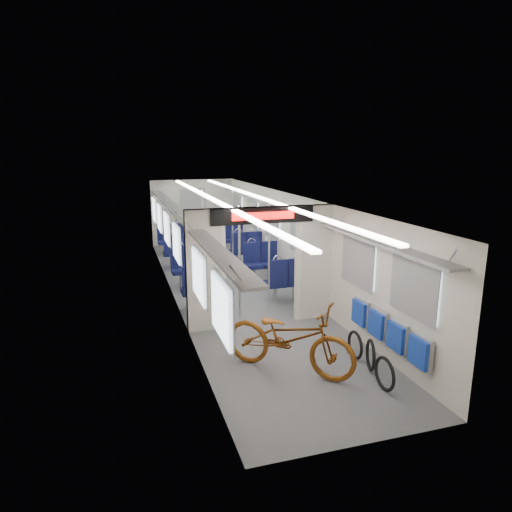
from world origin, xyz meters
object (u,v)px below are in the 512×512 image
at_px(bike_hoop_b, 370,357).
at_px(stanchion_far_right, 233,233).
at_px(seat_bay_near_left, 196,273).
at_px(seat_bay_far_right, 237,241).
at_px(stanchion_near_right, 269,257).
at_px(flip_bench, 387,330).
at_px(bike_hoop_c, 355,346).
at_px(seat_bay_far_left, 175,243).
at_px(seat_bay_near_right, 273,268).
at_px(bicycle, 289,338).
at_px(bike_hoop_a, 385,375).
at_px(stanchion_near_left, 240,263).
at_px(stanchion_far_left, 203,233).

relative_size(bike_hoop_b, stanchion_far_right, 0.22).
height_order(seat_bay_near_left, seat_bay_far_right, seat_bay_far_right).
relative_size(stanchion_near_right, stanchion_far_right, 1.00).
distance_m(flip_bench, bike_hoop_c, 0.61).
relative_size(seat_bay_far_left, stanchion_near_right, 0.90).
height_order(seat_bay_far_left, stanchion_near_right, stanchion_near_right).
bearing_deg(seat_bay_near_right, bike_hoop_c, -89.26).
bearing_deg(bicycle, bike_hoop_a, -87.55).
height_order(stanchion_near_left, stanchion_far_right, same).
relative_size(flip_bench, seat_bay_far_left, 1.01).
relative_size(bike_hoop_b, seat_bay_near_left, 0.24).
bearing_deg(bike_hoop_c, flip_bench, -41.15).
height_order(bike_hoop_b, stanchion_far_left, stanchion_far_left).
bearing_deg(stanchion_far_right, bike_hoop_c, -83.33).
relative_size(flip_bench, stanchion_near_left, 0.91).
height_order(seat_bay_near_left, stanchion_near_right, stanchion_near_right).
distance_m(bike_hoop_a, seat_bay_near_left, 5.33).
xyz_separation_m(bicycle, stanchion_near_right, (0.61, 2.77, 0.60)).
bearing_deg(stanchion_near_left, stanchion_far_right, 78.25).
bearing_deg(seat_bay_near_right, seat_bay_far_right, 90.00).
xyz_separation_m(seat_bay_near_left, stanchion_far_right, (1.27, 1.56, 0.60)).
distance_m(bike_hoop_a, bike_hoop_b, 0.60).
bearing_deg(seat_bay_far_right, bike_hoop_b, -89.41).
bearing_deg(seat_bay_near_right, seat_bay_far_left, 116.57).
bearing_deg(flip_bench, seat_bay_near_left, 117.98).
height_order(bike_hoop_a, seat_bay_near_right, seat_bay_near_right).
bearing_deg(flip_bench, seat_bay_far_left, 105.90).
bearing_deg(stanchion_far_right, seat_bay_near_left, -129.17).
distance_m(seat_bay_near_left, seat_bay_near_right, 1.87).
height_order(bike_hoop_a, stanchion_far_right, stanchion_far_right).
bearing_deg(stanchion_near_left, seat_bay_far_right, 75.88).
distance_m(seat_bay_near_right, seat_bay_far_right, 3.40).
xyz_separation_m(bike_hoop_b, seat_bay_near_left, (-1.95, 4.42, 0.32)).
bearing_deg(flip_bench, seat_bay_far_right, 93.12).
distance_m(flip_bench, seat_bay_near_left, 4.88).
height_order(bicycle, seat_bay_far_left, bicycle).
bearing_deg(seat_bay_near_left, bike_hoop_b, -66.17).
height_order(flip_bench, bike_hoop_c, flip_bench).
relative_size(bike_hoop_c, seat_bay_far_right, 0.22).
relative_size(seat_bay_near_left, stanchion_far_left, 0.92).
distance_m(flip_bench, stanchion_near_right, 3.20).
relative_size(flip_bench, bike_hoop_a, 4.13).
bearing_deg(stanchion_near_left, bike_hoop_a, -70.04).
distance_m(bike_hoop_b, seat_bay_near_right, 4.41).
xyz_separation_m(bike_hoop_c, seat_bay_far_right, (-0.05, 7.37, 0.34)).
xyz_separation_m(bicycle, seat_bay_far_right, (1.14, 7.45, 0.00)).
xyz_separation_m(flip_bench, stanchion_near_right, (-0.95, 3.00, 0.57)).
height_order(bicycle, stanchion_far_left, stanchion_far_left).
distance_m(seat_bay_far_right, stanchion_far_left, 2.18).
distance_m(bike_hoop_a, stanchion_near_left, 3.69).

